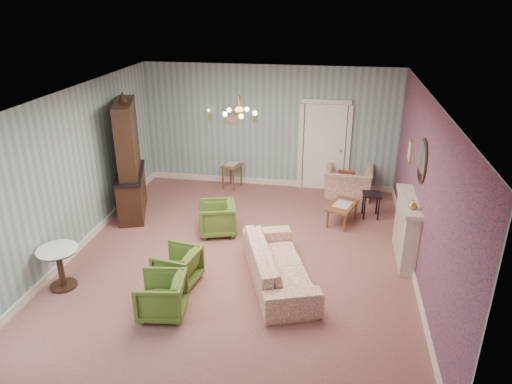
% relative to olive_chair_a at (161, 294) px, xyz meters
% --- Properties ---
extents(floor, '(7.00, 7.00, 0.00)m').
position_rel_olive_chair_a_xyz_m(floor, '(0.82, 1.84, -0.35)').
color(floor, '#945E56').
rests_on(floor, ground).
extents(ceiling, '(7.00, 7.00, 0.00)m').
position_rel_olive_chair_a_xyz_m(ceiling, '(0.82, 1.84, 2.55)').
color(ceiling, white).
rests_on(ceiling, ground).
extents(wall_back, '(6.00, 0.00, 6.00)m').
position_rel_olive_chair_a_xyz_m(wall_back, '(0.82, 5.34, 1.10)').
color(wall_back, gray).
rests_on(wall_back, ground).
extents(wall_front, '(6.00, 0.00, 6.00)m').
position_rel_olive_chair_a_xyz_m(wall_front, '(0.82, -1.66, 1.10)').
color(wall_front, gray).
rests_on(wall_front, ground).
extents(wall_left, '(0.00, 7.00, 7.00)m').
position_rel_olive_chair_a_xyz_m(wall_left, '(-2.18, 1.84, 1.10)').
color(wall_left, gray).
rests_on(wall_left, ground).
extents(wall_right, '(0.00, 7.00, 7.00)m').
position_rel_olive_chair_a_xyz_m(wall_right, '(3.82, 1.84, 1.10)').
color(wall_right, gray).
rests_on(wall_right, ground).
extents(wall_right_floral, '(0.00, 7.00, 7.00)m').
position_rel_olive_chair_a_xyz_m(wall_right_floral, '(3.80, 1.84, 1.10)').
color(wall_right_floral, '#BD5E6E').
rests_on(wall_right_floral, ground).
extents(door, '(1.12, 0.12, 2.16)m').
position_rel_olive_chair_a_xyz_m(door, '(2.12, 5.30, 0.73)').
color(door, white).
rests_on(door, floor).
extents(olive_chair_a, '(0.72, 0.75, 0.69)m').
position_rel_olive_chair_a_xyz_m(olive_chair_a, '(0.00, 0.00, 0.00)').
color(olive_chair_a, '#4D6C25').
rests_on(olive_chair_a, floor).
extents(olive_chair_b, '(0.71, 0.74, 0.67)m').
position_rel_olive_chair_a_xyz_m(olive_chair_b, '(-0.03, 0.83, -0.01)').
color(olive_chair_b, '#4D6C25').
rests_on(olive_chair_b, floor).
extents(olive_chair_c, '(0.81, 0.84, 0.71)m').
position_rel_olive_chair_a_xyz_m(olive_chair_c, '(0.18, 2.63, 0.01)').
color(olive_chair_c, '#4D6C25').
rests_on(olive_chair_c, floor).
extents(sofa_chintz, '(1.34, 2.31, 0.87)m').
position_rel_olive_chair_a_xyz_m(sofa_chintz, '(1.58, 1.14, 0.09)').
color(sofa_chintz, '#A74A43').
rests_on(sofa_chintz, floor).
extents(wingback_chair, '(1.12, 0.77, 0.94)m').
position_rel_olive_chair_a_xyz_m(wingback_chair, '(2.72, 4.92, 0.12)').
color(wingback_chair, '#A74A43').
rests_on(wingback_chair, floor).
extents(dresser, '(1.00, 1.62, 2.56)m').
position_rel_olive_chair_a_xyz_m(dresser, '(-1.83, 3.24, 0.93)').
color(dresser, black).
rests_on(dresser, floor).
extents(fireplace, '(0.30, 1.40, 1.16)m').
position_rel_olive_chair_a_xyz_m(fireplace, '(3.68, 2.24, 0.23)').
color(fireplace, beige).
rests_on(fireplace, floor).
extents(mantel_vase, '(0.15, 0.15, 0.15)m').
position_rel_olive_chair_a_xyz_m(mantel_vase, '(3.66, 1.84, 0.89)').
color(mantel_vase, gold).
rests_on(mantel_vase, fireplace).
extents(oval_mirror, '(0.04, 0.76, 0.84)m').
position_rel_olive_chair_a_xyz_m(oval_mirror, '(3.78, 2.24, 1.50)').
color(oval_mirror, white).
rests_on(oval_mirror, wall_right).
extents(framed_print, '(0.04, 0.34, 0.42)m').
position_rel_olive_chair_a_xyz_m(framed_print, '(3.79, 3.59, 1.25)').
color(framed_print, gold).
rests_on(framed_print, wall_right).
extents(coffee_table, '(0.70, 0.92, 0.42)m').
position_rel_olive_chair_a_xyz_m(coffee_table, '(2.60, 3.49, -0.14)').
color(coffee_table, brown).
rests_on(coffee_table, floor).
extents(side_table_black, '(0.39, 0.39, 0.54)m').
position_rel_olive_chair_a_xyz_m(side_table_black, '(3.19, 3.87, -0.07)').
color(side_table_black, black).
rests_on(side_table_black, floor).
extents(pedestal_table, '(0.79, 0.79, 0.70)m').
position_rel_olive_chair_a_xyz_m(pedestal_table, '(-1.83, 0.40, 0.00)').
color(pedestal_table, black).
rests_on(pedestal_table, floor).
extents(nesting_table, '(0.51, 0.58, 0.63)m').
position_rel_olive_chair_a_xyz_m(nesting_table, '(-0.04, 4.99, -0.03)').
color(nesting_table, brown).
rests_on(nesting_table, floor).
extents(gilt_mirror_back, '(0.28, 0.06, 0.36)m').
position_rel_olive_chair_a_xyz_m(gilt_mirror_back, '(-0.08, 5.30, 1.35)').
color(gilt_mirror_back, gold).
rests_on(gilt_mirror_back, wall_back).
extents(sconce_left, '(0.16, 0.12, 0.30)m').
position_rel_olive_chair_a_xyz_m(sconce_left, '(-0.63, 5.28, 1.35)').
color(sconce_left, gold).
rests_on(sconce_left, wall_back).
extents(sconce_right, '(0.16, 0.12, 0.30)m').
position_rel_olive_chair_a_xyz_m(sconce_right, '(0.47, 5.28, 1.35)').
color(sconce_right, gold).
rests_on(sconce_right, wall_back).
extents(chandelier, '(0.56, 0.56, 0.36)m').
position_rel_olive_chair_a_xyz_m(chandelier, '(0.82, 1.84, 2.28)').
color(chandelier, gold).
rests_on(chandelier, ceiling).
extents(burgundy_cushion, '(0.41, 0.28, 0.39)m').
position_rel_olive_chair_a_xyz_m(burgundy_cushion, '(2.67, 4.77, 0.13)').
color(burgundy_cushion, maroon).
rests_on(burgundy_cushion, wingback_chair).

